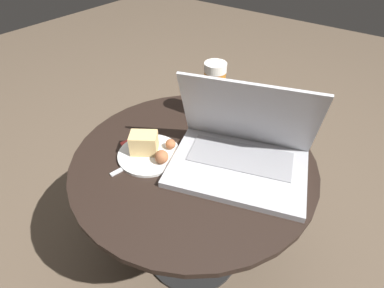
# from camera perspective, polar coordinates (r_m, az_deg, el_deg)

# --- Properties ---
(ground_plane) EXTENTS (6.00, 6.00, 0.00)m
(ground_plane) POSITION_cam_1_polar(r_m,az_deg,el_deg) (1.26, 0.19, -19.26)
(ground_plane) COLOR brown
(table) EXTENTS (0.71, 0.71, 0.49)m
(table) POSITION_cam_1_polar(r_m,az_deg,el_deg) (0.97, 0.24, -7.90)
(table) COLOR black
(table) RESTS_ON ground_plane
(napkin) EXTENTS (0.18, 0.15, 0.00)m
(napkin) POSITION_cam_1_polar(r_m,az_deg,el_deg) (0.91, -8.76, -1.18)
(napkin) COLOR #B7332D
(napkin) RESTS_ON table
(laptop) EXTENTS (0.43, 0.36, 0.25)m
(laptop) POSITION_cam_1_polar(r_m,az_deg,el_deg) (0.83, 9.31, -1.15)
(laptop) COLOR #B2B2B7
(laptop) RESTS_ON table
(beer_glass) EXTENTS (0.07, 0.07, 0.20)m
(beer_glass) POSITION_cam_1_polar(r_m,az_deg,el_deg) (0.99, 4.23, 9.92)
(beer_glass) COLOR #C6701E
(beer_glass) RESTS_ON table
(snack_plate) EXTENTS (0.18, 0.18, 0.07)m
(snack_plate) POSITION_cam_1_polar(r_m,az_deg,el_deg) (0.88, -8.17, -1.06)
(snack_plate) COLOR silver
(snack_plate) RESTS_ON table
(fork) EXTENTS (0.06, 0.18, 0.01)m
(fork) POSITION_cam_1_polar(r_m,az_deg,el_deg) (0.88, -9.39, -2.69)
(fork) COLOR silver
(fork) RESTS_ON table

